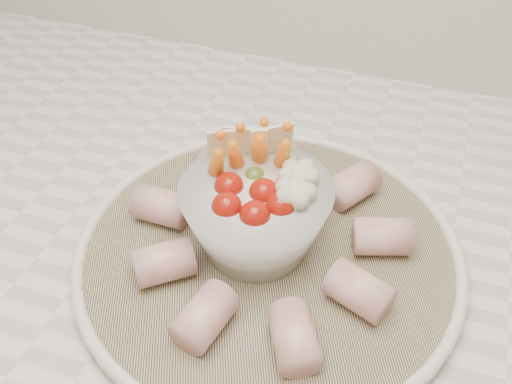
% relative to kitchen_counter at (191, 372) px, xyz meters
% --- Properties ---
extents(kitchen_counter, '(2.04, 0.62, 0.92)m').
position_rel_kitchen_counter_xyz_m(kitchen_counter, '(0.00, 0.00, 0.00)').
color(kitchen_counter, '#BCA990').
rests_on(kitchen_counter, ground).
extents(serving_platter, '(0.51, 0.51, 0.02)m').
position_rel_kitchen_counter_xyz_m(serving_platter, '(0.17, -0.09, 0.47)').
color(serving_platter, navy).
rests_on(serving_platter, kitchen_counter).
extents(veggie_bowl, '(0.14, 0.14, 0.12)m').
position_rel_kitchen_counter_xyz_m(veggie_bowl, '(0.15, -0.09, 0.52)').
color(veggie_bowl, silver).
rests_on(veggie_bowl, serving_platter).
extents(cured_meat_rolls, '(0.28, 0.27, 0.04)m').
position_rel_kitchen_counter_xyz_m(cured_meat_rolls, '(0.17, -0.09, 0.49)').
color(cured_meat_rolls, '#C0575B').
rests_on(cured_meat_rolls, serving_platter).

